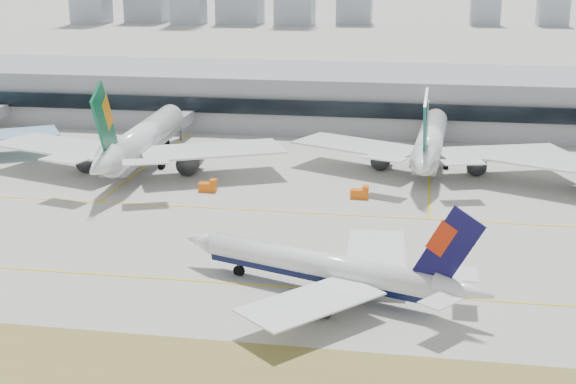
% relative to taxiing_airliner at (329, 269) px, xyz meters
% --- Properties ---
extents(ground, '(3000.00, 3000.00, 0.00)m').
position_rel_taxiing_airliner_xyz_m(ground, '(-13.51, 6.57, -3.88)').
color(ground, '#AAA79F').
rests_on(ground, ground).
extents(taxiing_airliner, '(46.25, 39.21, 16.07)m').
position_rel_taxiing_airliner_xyz_m(taxiing_airliner, '(0.00, 0.00, 0.00)').
color(taxiing_airliner, white).
rests_on(taxiing_airliner, ground).
extents(widebody_eva, '(66.92, 65.53, 23.88)m').
position_rel_taxiing_airliner_xyz_m(widebody_eva, '(-49.45, 62.10, 2.47)').
color(widebody_eva, white).
rests_on(widebody_eva, ground).
extents(widebody_cathay, '(61.91, 60.62, 22.09)m').
position_rel_taxiing_airliner_xyz_m(widebody_cathay, '(13.93, 73.43, 2.00)').
color(widebody_cathay, white).
rests_on(widebody_cathay, ground).
extents(terminal, '(280.00, 43.10, 15.00)m').
position_rel_taxiing_airliner_xyz_m(terminal, '(-13.51, 121.41, 3.63)').
color(terminal, gray).
rests_on(terminal, ground).
extents(gse_b, '(3.55, 2.00, 2.60)m').
position_rel_taxiing_airliner_xyz_m(gse_b, '(-30.21, 47.30, -2.83)').
color(gse_b, '#E8600C').
rests_on(gse_b, ground).
extents(gse_c, '(3.55, 2.00, 2.60)m').
position_rel_taxiing_airliner_xyz_m(gse_c, '(0.60, 47.72, -2.83)').
color(gse_c, '#E8600C').
rests_on(gse_c, ground).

